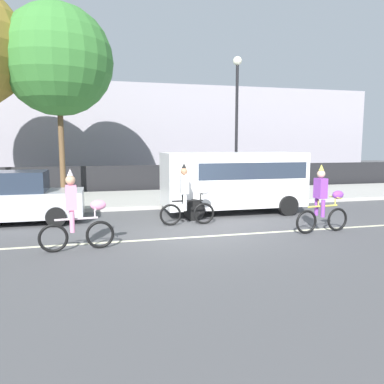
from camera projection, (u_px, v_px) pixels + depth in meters
The scene contains 12 objects.
ground_plane at pixel (195, 233), 10.55m from camera, with size 80.00×80.00×0.00m, color #4C4C4F.
road_centre_line at pixel (200, 237), 10.06m from camera, with size 36.00×0.14×0.01m, color beige.
sidewalk_curb at pixel (159, 198), 16.79m from camera, with size 60.00×5.00×0.15m, color #ADAAA3.
fence_line at pixel (150, 179), 19.50m from camera, with size 40.00×0.08×1.40m, color black.
building_backdrop at pixel (166, 135), 28.05m from camera, with size 28.00×8.00×6.32m, color #99939E.
parade_cyclist_pink at pixel (77, 215), 8.68m from camera, with size 1.72×0.50×1.92m.
parade_cyclist_zebra at pixel (188, 198), 11.46m from camera, with size 1.72×0.50×1.92m.
parade_cyclist_purple at pixel (323, 203), 10.48m from camera, with size 1.72×0.50×1.92m.
parked_van_white at pixel (235, 178), 13.51m from camera, with size 5.00×2.22×2.18m.
parked_car_silver at pixel (14, 199), 11.71m from camera, with size 4.10×1.92×1.64m.
street_lamp_post at pixel (237, 107), 15.38m from camera, with size 0.36×0.36×5.86m.
street_tree_near_lamp at pixel (58, 61), 15.94m from camera, with size 4.67×4.67×8.21m.
Camera 1 is at (-2.62, -9.98, 2.47)m, focal length 35.00 mm.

